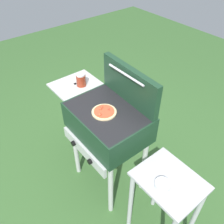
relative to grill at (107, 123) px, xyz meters
name	(u,v)px	position (x,y,z in m)	size (l,w,h in m)	color
ground_plane	(109,178)	(0.01, 0.00, -0.76)	(8.00, 8.00, 0.00)	#38602D
grill	(107,123)	(0.00, 0.00, 0.00)	(0.96, 0.53, 0.90)	#193823
grill_lid_open	(129,85)	(0.01, 0.22, 0.30)	(0.63, 0.09, 0.30)	#193823
pizza_pepperoni	(104,112)	(0.01, -0.03, 0.15)	(0.19, 0.19, 0.04)	beige
sauce_jar	(81,80)	(-0.41, 0.04, 0.20)	(0.08, 0.08, 0.11)	maroon
prep_table	(165,197)	(0.67, 0.00, -0.23)	(0.44, 0.36, 0.74)	#B2B2B7
topping_bowl_near	(162,185)	(0.68, -0.08, 0.00)	(0.10, 0.10, 0.04)	silver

